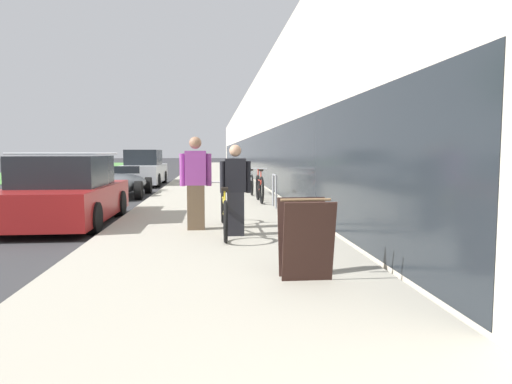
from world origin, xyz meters
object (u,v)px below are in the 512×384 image
Objects in this scene: cruiser_bike_middle at (250,183)px; parked_sedan_far at (144,169)px; parked_sedan_curbside at (65,194)px; vintage_roadster_curbside at (119,184)px; bike_rack_hoop at (275,187)px; cruiser_bike_nearest at (260,188)px; sandwich_board_sign at (305,238)px; tandem_bicycle at (224,211)px; person_rider at (235,190)px; person_bystander at (196,183)px.

cruiser_bike_middle is 0.38× the size of parked_sedan_far.
parked_sedan_curbside is 6.11m from vintage_roadster_curbside.
cruiser_bike_middle is at bearing 94.70° from bike_rack_hoop.
sandwich_board_sign is (-0.31, -7.86, 0.06)m from cruiser_bike_nearest.
person_rider is (0.19, -0.34, 0.41)m from tandem_bicycle.
cruiser_bike_middle is (-0.31, 3.72, -0.15)m from bike_rack_hoop.
bike_rack_hoop is at bearing -79.30° from cruiser_bike_nearest.
bike_rack_hoop is at bearing 19.90° from parked_sedan_curbside.
person_bystander is 0.37× the size of parked_sedan_far.
sandwich_board_sign is at bearing -69.11° from vintage_roadster_curbside.
parked_sedan_far is (-3.31, 13.31, 0.25)m from tandem_bicycle.
person_rider reaches higher than cruiser_bike_nearest.
parked_sedan_far reaches higher than bike_rack_hoop.
tandem_bicycle is 13.71m from parked_sedan_far.
person_rider is 0.40× the size of vintage_roadster_curbside.
bike_rack_hoop is at bearing -85.30° from cruiser_bike_middle.
person_bystander reaches higher than tandem_bicycle.
bike_rack_hoop is at bearing 59.52° from person_bystander.
parked_sedan_curbside reaches higher than cruiser_bike_middle.
cruiser_bike_nearest is 5.48m from vintage_roadster_curbside.
cruiser_bike_nearest reaches higher than vintage_roadster_curbside.
tandem_bicycle is 3.77m from bike_rack_hoop.
parked_sedan_far is at bearing 125.81° from cruiser_bike_middle.
vintage_roadster_curbside is at bearing 90.93° from parked_sedan_curbside.
tandem_bicycle is 0.69× the size of vintage_roadster_curbside.
cruiser_bike_nearest is 2.42m from cruiser_bike_middle.
cruiser_bike_nearest reaches higher than bike_rack_hoop.
sandwich_board_sign reaches higher than bike_rack_hoop.
vintage_roadster_curbside is at bearing 110.64° from person_bystander.
sandwich_board_sign is at bearing -76.71° from person_rider.
person_rider is 4.04m from bike_rack_hoop.
bike_rack_hoop is 0.47× the size of cruiser_bike_nearest.
person_bystander reaches higher than parked_sedan_curbside.
person_bystander reaches higher than parked_sedan_far.
parked_sedan_far is (-4.69, 9.80, 0.10)m from bike_rack_hoop.
parked_sedan_curbside is (-4.40, -2.98, 0.15)m from cruiser_bike_nearest.
cruiser_bike_nearest is 9.60m from parked_sedan_far.
parked_sedan_far is at bearing 104.39° from person_rider.
tandem_bicycle is 0.58× the size of parked_sedan_far.
parked_sedan_far is at bearing 115.59° from bike_rack_hoop.
person_rider reaches higher than sandwich_board_sign.
parked_sedan_curbside is at bearing 130.01° from sandwich_board_sign.
person_rider is 0.87× the size of cruiser_bike_middle.
person_bystander is at bearing -28.56° from parked_sedan_curbside.
cruiser_bike_middle is at bearing 81.54° from tandem_bicycle.
person_rider is 5.25m from cruiser_bike_nearest.
tandem_bicycle is 0.56m from person_rider.
bike_rack_hoop reaches higher than tandem_bicycle.
person_rider is at bearing -96.68° from cruiser_bike_middle.
cruiser_bike_middle is 0.46× the size of vintage_roadster_curbside.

